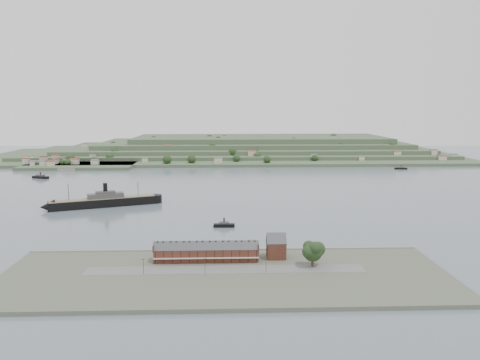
{
  "coord_description": "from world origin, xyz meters",
  "views": [
    {
      "loc": [
        -0.71,
        -406.96,
        83.12
      ],
      "look_at": [
        14.92,
        30.0,
        14.13
      ],
      "focal_mm": 35.0,
      "sensor_mm": 36.0,
      "label": 1
    }
  ],
  "objects_px": {
    "gabled_building": "(276,247)",
    "steamship": "(101,202)",
    "tugboat": "(224,225)",
    "fig_tree": "(313,251)",
    "terrace_row": "(206,252)"
  },
  "relations": [
    {
      "from": "tugboat",
      "to": "fig_tree",
      "type": "bearing_deg",
      "value": -62.85
    },
    {
      "from": "fig_tree",
      "to": "steamship",
      "type": "bearing_deg",
      "value": 133.08
    },
    {
      "from": "gabled_building",
      "to": "steamship",
      "type": "xyz_separation_m",
      "value": [
        -131.03,
        143.73,
        -3.8
      ]
    },
    {
      "from": "gabled_building",
      "to": "fig_tree",
      "type": "bearing_deg",
      "value": -40.81
    },
    {
      "from": "terrace_row",
      "to": "fig_tree",
      "type": "xyz_separation_m",
      "value": [
        54.93,
        -11.03,
        3.57
      ]
    },
    {
      "from": "terrace_row",
      "to": "gabled_building",
      "type": "bearing_deg",
      "value": 6.12
    },
    {
      "from": "gabled_building",
      "to": "tugboat",
      "type": "bearing_deg",
      "value": 110.84
    },
    {
      "from": "tugboat",
      "to": "fig_tree",
      "type": "xyz_separation_m",
      "value": [
        45.41,
        -88.54,
        8.8
      ]
    },
    {
      "from": "steamship",
      "to": "fig_tree",
      "type": "relative_size",
      "value": 6.89
    },
    {
      "from": "gabled_building",
      "to": "steamship",
      "type": "bearing_deg",
      "value": 132.36
    },
    {
      "from": "gabled_building",
      "to": "fig_tree",
      "type": "xyz_separation_m",
      "value": [
        17.43,
        -15.05,
        2.23
      ]
    },
    {
      "from": "terrace_row",
      "to": "steamship",
      "type": "relative_size",
      "value": 0.59
    },
    {
      "from": "terrace_row",
      "to": "gabled_building",
      "type": "distance_m",
      "value": 37.74
    },
    {
      "from": "terrace_row",
      "to": "steamship",
      "type": "xyz_separation_m",
      "value": [
        -93.53,
        147.75,
        -2.46
      ]
    },
    {
      "from": "tugboat",
      "to": "fig_tree",
      "type": "relative_size",
      "value": 1.07
    }
  ]
}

